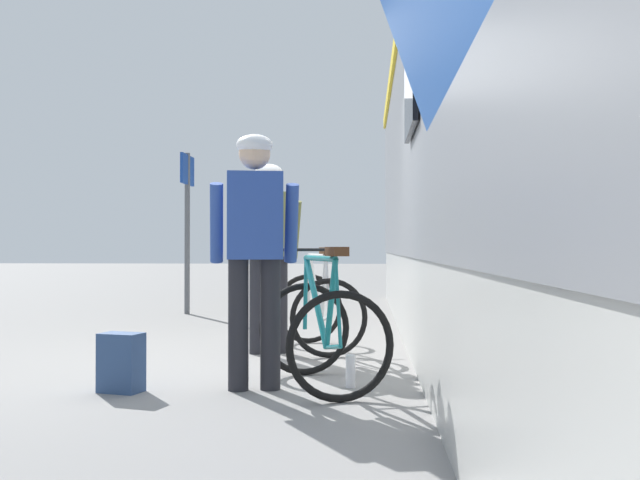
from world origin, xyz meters
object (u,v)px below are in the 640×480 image
object	(u,v)px
train_car	(630,108)
bicycle_far_teal	(321,330)
water_bottle_near_the_bikes	(351,371)
bicycle_near_white	(318,308)
platform_sign_post	(187,205)
cyclist_near_in_olive	(269,240)
cyclist_far_in_blue	(254,237)
backpack_on_platform	(121,363)

from	to	relation	value
train_car	bicycle_far_teal	bearing A→B (deg)	-175.24
water_bottle_near_the_bikes	train_car	bearing A→B (deg)	4.44
bicycle_near_white	platform_sign_post	size ratio (longest dim) A/B	0.51
cyclist_near_in_olive	cyclist_far_in_blue	xyz separation A→B (m)	(0.14, -1.74, 0.00)
cyclist_near_in_olive	bicycle_near_white	world-z (taller)	cyclist_near_in_olive
train_car	water_bottle_near_the_bikes	distance (m)	2.71
train_car	cyclist_near_in_olive	distance (m)	3.26
backpack_on_platform	water_bottle_near_the_bikes	distance (m)	1.58
cyclist_near_in_olive	water_bottle_near_the_bikes	distance (m)	2.03
cyclist_far_in_blue	water_bottle_near_the_bikes	distance (m)	1.16
bicycle_near_white	train_car	bearing A→B (deg)	-36.04
bicycle_near_white	backpack_on_platform	bearing A→B (deg)	-119.60
train_car	backpack_on_platform	world-z (taller)	train_car
backpack_on_platform	platform_sign_post	distance (m)	6.07
bicycle_far_teal	backpack_on_platform	world-z (taller)	bicycle_far_teal
train_car	platform_sign_post	bearing A→B (deg)	130.05
cyclist_far_in_blue	bicycle_near_white	distance (m)	2.10
train_car	water_bottle_near_the_bikes	size ratio (longest dim) A/B	80.44
cyclist_near_in_olive	cyclist_far_in_blue	distance (m)	1.74
train_car	cyclist_near_in_olive	size ratio (longest dim) A/B	10.34
cyclist_far_in_blue	water_bottle_near_the_bikes	size ratio (longest dim) A/B	7.78
cyclist_near_in_olive	backpack_on_platform	world-z (taller)	cyclist_near_in_olive
train_car	bicycle_near_white	world-z (taller)	train_car
train_car	cyclist_far_in_blue	xyz separation A→B (m)	(-2.63, -0.28, -0.91)
bicycle_far_teal	water_bottle_near_the_bikes	distance (m)	0.35
train_car	backpack_on_platform	size ratio (longest dim) A/B	45.54
bicycle_far_teal	platform_sign_post	bearing A→B (deg)	112.91
cyclist_far_in_blue	bicycle_far_teal	world-z (taller)	cyclist_far_in_blue
train_car	water_bottle_near_the_bikes	xyz separation A→B (m)	(-1.97, -0.15, -1.85)
bicycle_near_white	bicycle_far_teal	bearing A→B (deg)	-85.50
backpack_on_platform	water_bottle_near_the_bikes	world-z (taller)	backpack_on_platform
train_car	water_bottle_near_the_bikes	world-z (taller)	train_car
backpack_on_platform	cyclist_near_in_olive	bearing A→B (deg)	83.50
bicycle_near_white	backpack_on_platform	xyz separation A→B (m)	(-1.20, -2.11, -0.20)
cyclist_near_in_olive	backpack_on_platform	distance (m)	2.19
cyclist_near_in_olive	platform_sign_post	xyz separation A→B (m)	(-1.76, 3.94, 0.57)
train_car	bicycle_near_white	distance (m)	3.27
train_car	platform_sign_post	xyz separation A→B (m)	(-4.54, 5.40, -0.34)
cyclist_far_in_blue	bicycle_far_teal	distance (m)	0.80
cyclist_near_in_olive	bicycle_far_teal	xyz separation A→B (m)	(0.60, -1.64, -0.65)
platform_sign_post	water_bottle_near_the_bikes	bearing A→B (deg)	-65.22
platform_sign_post	cyclist_near_in_olive	bearing A→B (deg)	-65.91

